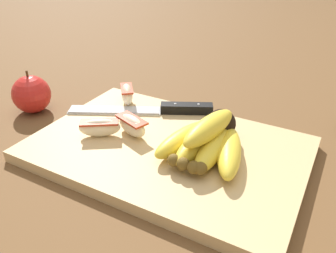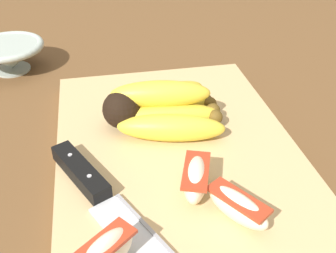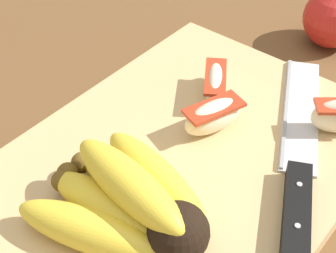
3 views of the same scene
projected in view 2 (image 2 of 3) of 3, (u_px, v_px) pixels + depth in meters
The scene contains 8 objects.
ground_plane at pixel (185, 154), 0.51m from camera, with size 6.00×6.00×0.00m, color brown.
cutting_board at pixel (179, 159), 0.49m from camera, with size 0.44×0.29×0.02m, color tan.
banana_bunch at pixel (161, 108), 0.52m from camera, with size 0.15×0.15×0.06m.
chefs_knife at pixel (103, 198), 0.41m from camera, with size 0.26×0.15×0.02m.
apple_wedge_near at pixel (196, 178), 0.42m from camera, with size 0.07×0.05×0.04m.
apple_wedge_middle at pixel (107, 253), 0.34m from camera, with size 0.05×0.06×0.04m.
apple_wedge_far at pixel (238, 206), 0.39m from camera, with size 0.07×0.06×0.03m.
ceramic_bowl at pixel (9, 54), 0.69m from camera, with size 0.12×0.12×0.05m.
Camera 2 is at (-0.39, 0.10, 0.32)m, focal length 42.79 mm.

